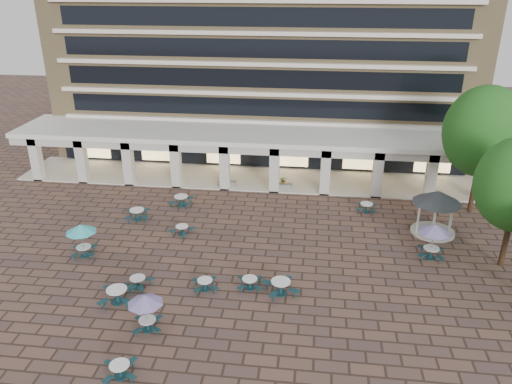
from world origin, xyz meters
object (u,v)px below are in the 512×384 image
Objects in this scene: picnic_table_0 at (138,282)px; planter_left at (227,181)px; picnic_table_1 at (120,369)px; picnic_table_2 at (250,282)px; gazebo at (437,202)px; planter_right at (283,185)px.

picnic_table_0 is 1.18× the size of planter_left.
picnic_table_1 reaches higher than picnic_table_2.
planter_left is (0.91, 22.64, 0.06)m from picnic_table_1.
picnic_table_1 is 1.23× the size of planter_left.
picnic_table_0 is at bearing -178.75° from picnic_table_2.
picnic_table_0 reaches higher than picnic_table_2.
picnic_table_2 is 0.47× the size of gazebo.
picnic_table_0 is 17.35m from planter_right.
picnic_table_1 is 0.54× the size of gazebo.
planter_left is at bearing 94.69° from picnic_table_0.
planter_left is (-4.00, 14.95, 0.08)m from picnic_table_2.
picnic_table_2 is 1.07× the size of planter_right.
planter_right reaches higher than picnic_table_2.
gazebo reaches higher than picnic_table_0.
picnic_table_1 is at bearing -104.29° from planter_right.
planter_right is (0.85, 14.95, 0.03)m from picnic_table_2.
planter_right is at bearing 0.00° from planter_left.
gazebo is at bearing 40.18° from picnic_table_0.
picnic_table_2 is 1.07× the size of planter_left.
picnic_table_2 is (4.91, 7.69, -0.01)m from picnic_table_1.
gazebo reaches higher than planter_left.
gazebo reaches higher than planter_right.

